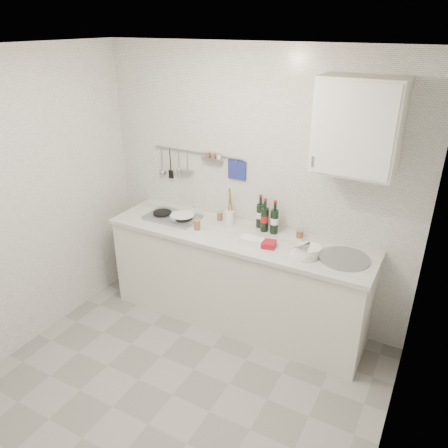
# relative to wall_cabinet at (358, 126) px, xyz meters

# --- Properties ---
(floor) EXTENTS (3.00, 3.00, 0.00)m
(floor) POSITION_rel_wall_cabinet_xyz_m (-0.90, -1.22, -1.95)
(floor) COLOR slate
(floor) RESTS_ON ground
(ceiling) EXTENTS (3.00, 3.00, 0.00)m
(ceiling) POSITION_rel_wall_cabinet_xyz_m (-0.90, -1.22, 0.55)
(ceiling) COLOR silver
(ceiling) RESTS_ON back_wall
(back_wall) EXTENTS (3.00, 0.02, 2.50)m
(back_wall) POSITION_rel_wall_cabinet_xyz_m (-0.90, 0.18, -0.70)
(back_wall) COLOR silver
(back_wall) RESTS_ON floor
(wall_left) EXTENTS (0.02, 2.80, 2.50)m
(wall_left) POSITION_rel_wall_cabinet_xyz_m (-2.40, -1.22, -0.70)
(wall_left) COLOR silver
(wall_left) RESTS_ON floor
(wall_right) EXTENTS (0.02, 2.80, 2.50)m
(wall_right) POSITION_rel_wall_cabinet_xyz_m (0.60, -1.22, -0.70)
(wall_right) COLOR silver
(wall_right) RESTS_ON floor
(counter) EXTENTS (2.44, 0.64, 0.96)m
(counter) POSITION_rel_wall_cabinet_xyz_m (-0.89, -0.12, -1.52)
(counter) COLOR silver
(counter) RESTS_ON floor
(wall_rail) EXTENTS (0.98, 0.09, 0.34)m
(wall_rail) POSITION_rel_wall_cabinet_xyz_m (-1.50, 0.15, -0.52)
(wall_rail) COLOR #93969B
(wall_rail) RESTS_ON back_wall
(wall_cabinet) EXTENTS (0.60, 0.38, 0.70)m
(wall_cabinet) POSITION_rel_wall_cabinet_xyz_m (0.00, 0.00, 0.00)
(wall_cabinet) COLOR silver
(wall_cabinet) RESTS_ON back_wall
(plate_stack_hob) EXTENTS (0.26, 0.25, 0.05)m
(plate_stack_hob) POSITION_rel_wall_cabinet_xyz_m (-1.52, -0.09, -1.01)
(plate_stack_hob) COLOR #5584C1
(plate_stack_hob) RESTS_ON counter
(plate_stack_sink) EXTENTS (0.24, 0.23, 0.09)m
(plate_stack_sink) POSITION_rel_wall_cabinet_xyz_m (-0.23, -0.22, -0.99)
(plate_stack_sink) COLOR white
(plate_stack_sink) RESTS_ON counter
(wine_bottles) EXTENTS (0.24, 0.13, 0.31)m
(wine_bottles) POSITION_rel_wall_cabinet_xyz_m (-0.71, 0.07, -0.87)
(wine_bottles) COLOR black
(wine_bottles) RESTS_ON counter
(butter_dish) EXTENTS (0.20, 0.11, 0.06)m
(butter_dish) POSITION_rel_wall_cabinet_xyz_m (-0.71, -0.24, -1.00)
(butter_dish) COLOR white
(butter_dish) RESTS_ON counter
(strawberry_punnet) EXTENTS (0.14, 0.14, 0.05)m
(strawberry_punnet) POSITION_rel_wall_cabinet_xyz_m (-0.57, -0.21, -1.01)
(strawberry_punnet) COLOR red
(strawberry_punnet) RESTS_ON counter
(utensil_crock) EXTENTS (0.09, 0.09, 0.36)m
(utensil_crock) POSITION_rel_wall_cabinet_xyz_m (-1.06, 0.04, -0.95)
(utensil_crock) COLOR white
(utensil_crock) RESTS_ON counter
(jar_a) EXTENTS (0.06, 0.06, 0.09)m
(jar_a) POSITION_rel_wall_cabinet_xyz_m (-1.19, 0.06, -0.98)
(jar_a) COLOR brown
(jar_a) RESTS_ON counter
(jar_b) EXTENTS (0.07, 0.07, 0.07)m
(jar_b) POSITION_rel_wall_cabinet_xyz_m (-0.40, 0.08, -0.99)
(jar_b) COLOR brown
(jar_b) RESTS_ON counter
(jar_c) EXTENTS (0.06, 0.06, 0.07)m
(jar_c) POSITION_rel_wall_cabinet_xyz_m (-0.29, -0.07, -1.00)
(jar_c) COLOR brown
(jar_c) RESTS_ON counter
(jar_d) EXTENTS (0.06, 0.06, 0.10)m
(jar_d) POSITION_rel_wall_cabinet_xyz_m (-1.26, -0.21, -0.98)
(jar_d) COLOR brown
(jar_d) RESTS_ON counter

